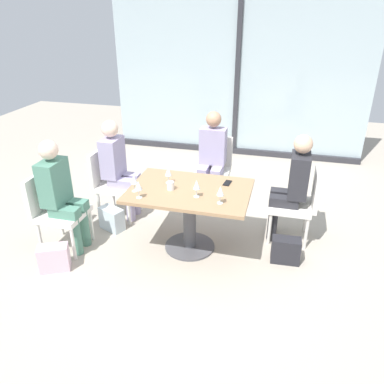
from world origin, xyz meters
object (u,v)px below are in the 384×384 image
chair_near_window (213,166)px  wine_glass_0 (197,185)px  chair_side_end (54,207)px  person_near_window (212,155)px  wine_glass_4 (220,191)px  wine_glass_1 (168,172)px  handbag_2 (54,258)px  wine_glass_3 (134,180)px  person_far_right (292,183)px  coffee_cup (171,186)px  handbag_1 (286,250)px  person_side_end (61,191)px  person_far_left (118,165)px  handbag_0 (112,219)px  chair_far_left (111,179)px  wine_glass_2 (138,186)px  dining_table_main (190,205)px  chair_far_right (300,201)px  cell_phone_on_table (227,183)px

chair_near_window → wine_glass_0: size_ratio=4.70×
chair_side_end → person_near_window: (1.44, 1.48, 0.20)m
wine_glass_4 → chair_side_end: bearing=-176.8°
wine_glass_1 → handbag_2: size_ratio=0.62×
wine_glass_0 → wine_glass_3: bearing=-176.7°
person_near_window → wine_glass_1: 1.10m
wine_glass_0 → handbag_2: bearing=-156.6°
person_far_right → coffee_cup: 1.36m
chair_near_window → handbag_1: size_ratio=2.90×
person_near_window → wine_glass_3: 1.45m
person_near_window → handbag_1: person_near_window is taller
person_side_end → wine_glass_0: (1.44, 0.18, 0.16)m
coffee_cup → handbag_1: size_ratio=0.30×
chair_side_end → coffee_cup: 1.31m
person_far_left → coffee_cup: bearing=-32.9°
chair_near_window → handbag_2: size_ratio=2.90×
person_far_left → handbag_0: size_ratio=4.20×
chair_far_left → handbag_2: bearing=-94.2°
person_far_right → wine_glass_2: person_far_right is taller
coffee_cup → person_far_left: bearing=147.1°
chair_far_left → wine_glass_3: bearing=-48.1°
chair_side_end → handbag_2: chair_side_end is taller
person_near_window → wine_glass_1: size_ratio=6.81×
person_far_left → handbag_1: size_ratio=4.20×
wine_glass_0 → wine_glass_4: bearing=-17.4°
handbag_0 → chair_near_window: bearing=71.0°
person_near_window → handbag_0: 1.54m
wine_glass_0 → wine_glass_4: size_ratio=1.00×
person_near_window → wine_glass_3: person_near_window is taller
dining_table_main → person_side_end: size_ratio=1.01×
chair_far_right → handbag_2: size_ratio=2.90×
chair_side_end → wine_glass_0: bearing=6.6°
dining_table_main → cell_phone_on_table: size_ratio=8.83×
dining_table_main → handbag_1: (1.05, 0.00, -0.41)m
person_side_end → handbag_0: person_side_end is taller
chair_far_right → wine_glass_2: (-1.60, -0.81, 0.37)m
person_near_window → wine_glass_3: size_ratio=6.81×
cell_phone_on_table → wine_glass_3: bearing=-147.3°
wine_glass_3 → handbag_0: size_ratio=0.62×
coffee_cup → handbag_2: (-1.06, -0.68, -0.64)m
person_side_end → handbag_2: (0.08, -0.41, -0.56)m
person_side_end → wine_glass_4: 1.71m
wine_glass_1 → handbag_2: bearing=-139.7°
person_far_right → coffee_cup: (-1.24, -0.55, 0.08)m
chair_far_left → wine_glass_0: 1.47m
chair_far_left → chair_near_window: 1.38m
chair_side_end → wine_glass_3: wine_glass_3 is taller
chair_side_end → wine_glass_0: wine_glass_0 is taller
chair_near_window → person_far_left: (-1.05, -0.76, 0.20)m
person_near_window → chair_far_right: bearing=-29.4°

